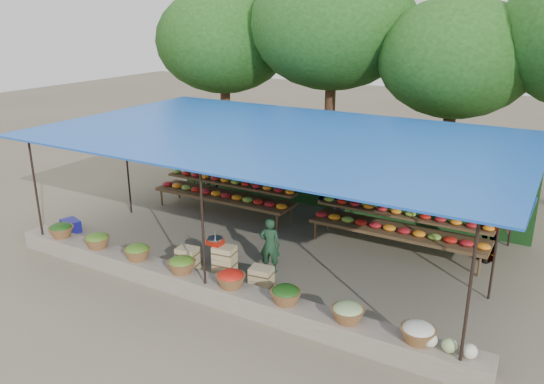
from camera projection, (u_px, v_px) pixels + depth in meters
The scene contains 16 objects.
ground at pixel (278, 248), 12.81m from camera, with size 60.00×60.00×0.00m, color #625C48.
stone_curb at pixel (210, 289), 10.49m from camera, with size 10.60×0.55×0.40m, color #696154.
stall_canopy at pixel (280, 139), 12.01m from camera, with size 10.80×6.60×2.82m.
produce_baskets at pixel (205, 272), 10.42m from camera, with size 8.98×0.58×0.34m.
netting_backdrop at pixel (333, 167), 14.99m from camera, with size 10.60×0.06×2.50m, color #1D491A.
tree_row at pixel (392, 37), 16.05m from camera, with size 16.51×5.50×7.12m.
fruit_table_left at pixel (225, 192), 14.90m from camera, with size 4.21×0.95×0.93m.
fruit_table_right at pixel (399, 226), 12.54m from camera, with size 4.21×0.95×0.93m.
crate_counter at pixel (224, 266), 11.20m from camera, with size 2.39×0.40×0.77m.
weighing_scale at pixel (215, 241), 11.12m from camera, with size 0.32×0.32×0.34m.
vendor_seated at pixel (270, 245), 11.45m from camera, with size 0.46×0.30×1.26m, color #1B3B25.
customer_left at pixel (212, 171), 16.23m from camera, with size 0.77×0.60×1.59m, color slate.
customer_mid at pixel (339, 194), 13.90m from camera, with size 1.13×0.65×1.75m, color slate.
customer_right at pixel (490, 223), 11.95m from camera, with size 1.05×0.44×1.79m, color slate.
blue_crate_front at pixel (55, 234), 13.26m from camera, with size 0.47×0.34×0.28m, color navy.
blue_crate_back at pixel (71, 226), 13.73m from camera, with size 0.52×0.37×0.31m, color navy.
Camera 1 is at (5.72, -10.21, 5.40)m, focal length 35.00 mm.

